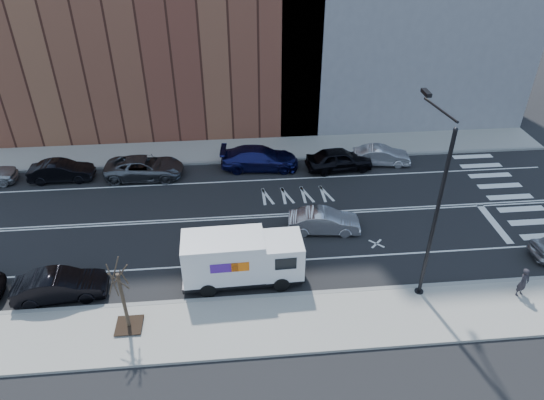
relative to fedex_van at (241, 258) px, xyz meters
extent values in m
plane|color=black|center=(1.71, 5.60, -1.46)|extent=(120.00, 120.00, 0.00)
cube|color=gray|center=(1.71, -3.20, -1.38)|extent=(44.00, 3.60, 0.15)
cube|color=gray|center=(1.71, 14.40, -1.38)|extent=(44.00, 3.60, 0.15)
cube|color=gray|center=(1.71, -1.40, -1.37)|extent=(44.00, 0.25, 0.17)
cube|color=gray|center=(1.71, 12.60, -1.37)|extent=(44.00, 0.25, 0.17)
cylinder|color=black|center=(8.71, -1.80, 3.04)|extent=(0.18, 0.18, 9.00)
cylinder|color=black|center=(8.71, -1.80, -1.36)|extent=(0.44, 0.44, 0.20)
sphere|color=black|center=(8.71, -1.80, 7.49)|extent=(0.20, 0.20, 0.20)
cylinder|color=black|center=(8.71, -0.10, 7.64)|extent=(0.11, 3.49, 0.48)
cube|color=black|center=(8.71, 1.60, 7.74)|extent=(0.25, 0.80, 0.18)
cube|color=#FFF2CC|center=(8.71, 1.60, 7.64)|extent=(0.18, 0.55, 0.03)
cube|color=black|center=(-5.29, -2.80, -1.23)|extent=(1.20, 1.20, 0.04)
cylinder|color=#382B1E|center=(-5.29, -2.80, 0.29)|extent=(0.16, 0.16, 3.20)
cylinder|color=#382B1E|center=(-5.04, -2.80, 1.69)|extent=(0.06, 0.80, 1.44)
cylinder|color=#382B1E|center=(-5.21, -2.56, 1.69)|extent=(0.81, 0.31, 1.19)
cylinder|color=#382B1E|center=(-5.49, -2.65, 1.69)|extent=(0.58, 0.76, 1.50)
cylinder|color=#382B1E|center=(-5.49, -2.95, 1.69)|extent=(0.47, 0.61, 1.37)
cylinder|color=#382B1E|center=(-5.21, -3.04, 1.69)|extent=(0.72, 0.29, 1.13)
cube|color=black|center=(-0.02, 0.00, -1.03)|extent=(5.99, 2.16, 0.29)
cube|color=silver|center=(2.09, 0.05, 0.03)|extent=(1.97, 2.11, 1.92)
cube|color=black|center=(3.07, 0.08, 0.31)|extent=(0.10, 1.77, 0.91)
cube|color=black|center=(2.11, -0.99, 0.31)|extent=(1.05, 0.06, 0.67)
cube|color=black|center=(2.06, 1.10, 0.31)|extent=(1.05, 0.06, 0.67)
cube|color=black|center=(3.03, 0.07, -0.93)|extent=(0.19, 1.92, 0.34)
cube|color=silver|center=(-0.88, -0.02, 0.22)|extent=(4.07, 2.21, 2.20)
cube|color=#47198C|center=(-0.85, -1.09, 0.36)|extent=(1.34, 0.05, 0.53)
cube|color=orange|center=(-0.09, -1.08, 0.36)|extent=(0.86, 0.04, 0.53)
cube|color=#47198C|center=(-0.91, 1.05, 0.36)|extent=(1.34, 0.05, 0.53)
cube|color=orange|center=(-0.14, 1.07, 0.36)|extent=(0.86, 0.04, 0.53)
cylinder|color=black|center=(1.92, -0.91, -1.06)|extent=(0.81, 0.29, 0.80)
cylinder|color=black|center=(1.87, 1.00, -1.06)|extent=(0.81, 0.29, 0.80)
cylinder|color=black|center=(-1.72, -1.00, -1.06)|extent=(0.81, 0.29, 0.80)
cylinder|color=black|center=(-1.77, 0.91, -1.06)|extent=(0.81, 0.29, 0.80)
imported|color=black|center=(-11.89, 11.19, -0.76)|extent=(4.28, 1.55, 1.40)
imported|color=#515459|center=(-6.29, 11.10, -0.72)|extent=(5.38, 2.61, 1.48)
imported|color=#16174F|center=(1.71, 11.64, -0.66)|extent=(5.66, 2.68, 1.59)
imported|color=black|center=(7.31, 10.94, -0.66)|extent=(4.86, 2.33, 1.60)
imported|color=silver|center=(10.51, 11.45, -0.79)|extent=(4.19, 1.91, 1.33)
imported|color=#B6B5BA|center=(4.93, 3.80, -0.78)|extent=(4.27, 1.87, 1.37)
imported|color=black|center=(-8.89, -0.38, -0.74)|extent=(4.50, 1.89, 1.44)
imported|color=#262329|center=(13.56, -2.45, -0.51)|extent=(0.68, 0.57, 1.60)
camera|label=1|loc=(-0.17, -18.69, 15.72)|focal=32.00mm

